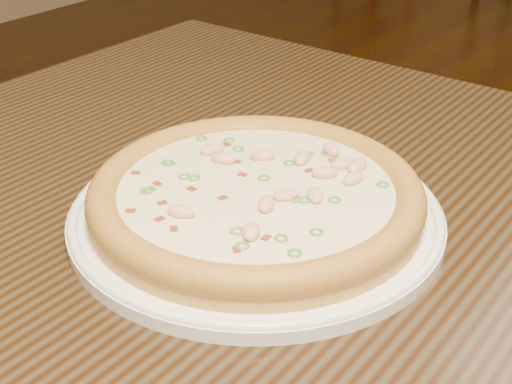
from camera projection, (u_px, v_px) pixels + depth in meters
The scene contains 3 objects.
hero_table at pixel (391, 329), 0.66m from camera, with size 1.20×0.80×0.75m.
plate at pixel (256, 213), 0.64m from camera, with size 0.33×0.33×0.02m.
pizza at pixel (256, 195), 0.63m from camera, with size 0.30×0.30×0.03m.
Camera 1 is at (-0.14, -1.05, 1.09)m, focal length 50.00 mm.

